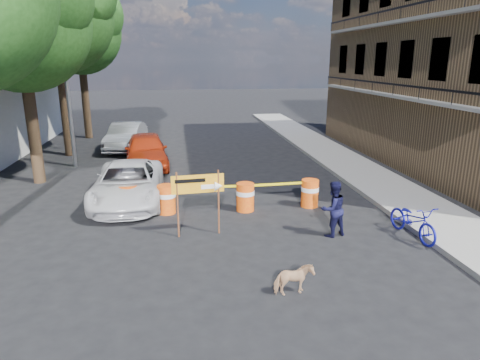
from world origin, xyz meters
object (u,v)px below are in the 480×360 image
object	(u,v)px
barrel_far_left	(129,199)
pedestrian	(333,209)
barrel_mid_left	(166,199)
barrel_mid_right	(245,196)
dog	(294,280)
sedan_red	(146,150)
suv_white	(128,183)
barrel_far_right	(310,193)
detour_sign	(205,188)
bicycle	(415,205)
sedan_silver	(126,136)

from	to	relation	value
barrel_far_left	pedestrian	xyz separation A→B (m)	(5.65, -2.58, 0.30)
barrel_mid_left	barrel_mid_right	size ratio (longest dim) A/B	1.00
dog	sedan_red	world-z (taller)	sedan_red
barrel_far_left	suv_white	bearing A→B (deg)	96.45
dog	suv_white	bearing A→B (deg)	23.01
barrel_far_left	barrel_mid_left	distance (m)	1.16
dog	pedestrian	bearing A→B (deg)	-41.19
barrel_far_right	detour_sign	bearing A→B (deg)	-152.13
barrel_mid_right	suv_white	xyz separation A→B (m)	(-3.75, 1.38, 0.19)
barrel_far_right	bicycle	bearing A→B (deg)	-55.19
bicycle	sedan_red	xyz separation A→B (m)	(-7.60, 9.11, -0.17)
pedestrian	suv_white	distance (m)	6.87
detour_sign	bicycle	xyz separation A→B (m)	(5.51, -0.99, -0.40)
pedestrian	bicycle	world-z (taller)	bicycle
barrel_far_right	suv_white	size ratio (longest dim) A/B	0.19
barrel_mid_left	bicycle	distance (m)	7.21
barrel_far_left	sedan_red	size ratio (longest dim) A/B	0.20
sedan_silver	pedestrian	bearing A→B (deg)	-54.88
suv_white	barrel_mid_right	bearing A→B (deg)	-20.33
detour_sign	sedan_silver	world-z (taller)	detour_sign
sedan_red	suv_white	bearing A→B (deg)	-98.68
barrel_mid_left	sedan_silver	distance (m)	10.53
dog	sedan_silver	bearing A→B (deg)	9.57
barrel_mid_left	sedan_red	distance (m)	6.32
suv_white	barrel_far_left	bearing A→B (deg)	-83.61
barrel_mid_right	detour_sign	distance (m)	2.40
bicycle	barrel_far_left	bearing A→B (deg)	150.47
sedan_silver	barrel_far_right	bearing A→B (deg)	-49.11
barrel_far_right	bicycle	size ratio (longest dim) A/B	0.49
barrel_far_left	detour_sign	xyz separation A→B (m)	(2.24, -2.02, 0.86)
barrel_mid_right	bicycle	distance (m)	4.98
detour_sign	barrel_mid_left	bearing A→B (deg)	114.81
barrel_mid_left	detour_sign	world-z (taller)	detour_sign
barrel_mid_left	barrel_mid_right	world-z (taller)	same
barrel_mid_right	bicycle	size ratio (longest dim) A/B	0.49
dog	sedan_silver	distance (m)	16.32
barrel_mid_left	detour_sign	bearing A→B (deg)	-60.14
barrel_mid_right	sedan_silver	bearing A→B (deg)	114.62
barrel_mid_right	sedan_silver	xyz separation A→B (m)	(-4.77, 10.40, 0.24)
detour_sign	bicycle	bearing A→B (deg)	-15.23
detour_sign	sedan_red	world-z (taller)	detour_sign
detour_sign	suv_white	size ratio (longest dim) A/B	0.38
barrel_mid_left	bicycle	size ratio (longest dim) A/B	0.49
suv_white	dog	bearing A→B (deg)	-58.95
barrel_far_right	dog	world-z (taller)	barrel_far_right
bicycle	sedan_silver	world-z (taller)	bicycle
suv_white	sedan_red	distance (m)	4.98
barrel_far_right	detour_sign	world-z (taller)	detour_sign
barrel_mid_left	suv_white	size ratio (longest dim) A/B	0.19
suv_white	sedan_silver	bearing A→B (deg)	96.35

